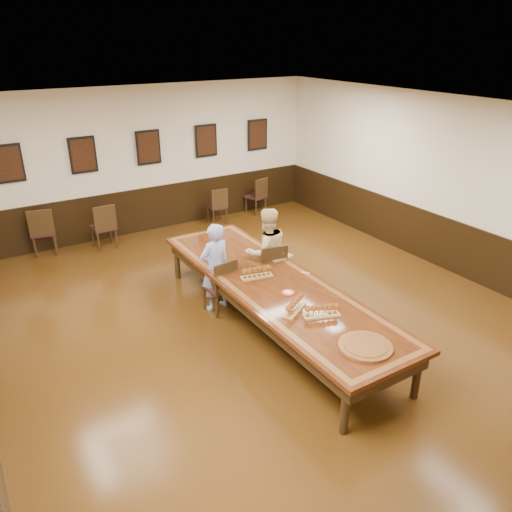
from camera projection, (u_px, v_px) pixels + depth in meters
floor at (273, 326)px, 7.78m from camera, size 8.00×10.00×0.02m
ceiling at (276, 114)px, 6.46m from camera, size 8.00×10.00×0.02m
wall_back at (148, 160)px, 11.00m from camera, size 8.00×0.02×3.20m
wall_right at (458, 188)px, 9.05m from camera, size 0.02×10.00×3.20m
chair_man at (219, 285)px, 8.03m from camera, size 0.49×0.53×0.93m
chair_woman at (269, 269)px, 8.47m from camera, size 0.54×0.57×1.00m
spare_chair_a at (43, 230)px, 10.13m from camera, size 0.57×0.60×1.00m
spare_chair_b at (103, 226)px, 10.41m from camera, size 0.48×0.52×0.98m
spare_chair_c at (217, 205)px, 11.83m from camera, size 0.44×0.47×0.87m
spare_chair_d at (256, 195)px, 12.49m from camera, size 0.53×0.56×0.91m
person_man at (215, 267)px, 7.98m from camera, size 0.58×0.43×1.48m
person_woman at (267, 252)px, 8.44m from camera, size 0.85×0.71×1.56m
pink_phone at (305, 273)px, 7.76m from camera, size 0.13×0.16×0.01m
wainscoting at (273, 297)px, 7.57m from camera, size 8.00×10.00×1.00m
conference_table at (273, 291)px, 7.52m from camera, size 1.40×5.00×0.76m
posters at (148, 147)px, 10.83m from camera, size 6.14×0.04×0.74m
flight_a at (257, 273)px, 7.59m from camera, size 0.51×0.24×0.18m
flight_b at (282, 255)px, 8.23m from camera, size 0.42×0.17×0.15m
flight_c at (294, 306)px, 6.67m from camera, size 0.50×0.38×0.19m
flight_d at (322, 311)px, 6.55m from camera, size 0.51×0.31×0.18m
red_plate_grp at (288, 293)px, 7.16m from camera, size 0.19×0.19×0.02m
carved_platter at (365, 346)px, 5.91m from camera, size 0.69×0.69×0.05m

